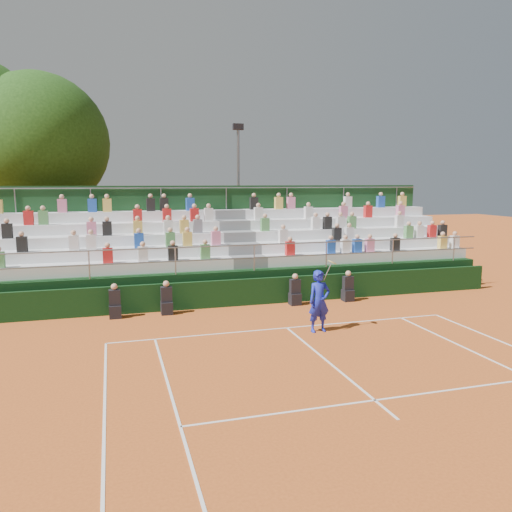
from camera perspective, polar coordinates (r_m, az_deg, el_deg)
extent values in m
plane|color=#C95C21|center=(15.94, 3.56, -8.22)|extent=(90.00, 90.00, 0.00)
cube|color=white|center=(15.94, 3.56, -8.20)|extent=(11.00, 0.06, 0.01)
cube|color=white|center=(13.14, 8.40, -11.99)|extent=(0.06, 6.40, 0.01)
cube|color=white|center=(11.26, 13.44, -15.75)|extent=(8.22, 0.06, 0.01)
cube|color=black|center=(18.76, 0.26, -4.06)|extent=(20.00, 0.15, 1.00)
cube|color=black|center=(17.65, -15.79, -6.13)|extent=(0.40, 0.40, 0.44)
cube|color=black|center=(17.54, -15.85, -4.61)|extent=(0.38, 0.25, 0.55)
sphere|color=tan|center=(17.46, -15.90, -3.40)|extent=(0.22, 0.22, 0.22)
cube|color=black|center=(17.74, -10.16, -5.87)|extent=(0.40, 0.40, 0.44)
cube|color=black|center=(17.63, -10.20, -4.35)|extent=(0.38, 0.25, 0.55)
sphere|color=tan|center=(17.55, -10.24, -3.14)|extent=(0.22, 0.22, 0.22)
cube|color=black|center=(18.82, 4.47, -4.92)|extent=(0.40, 0.40, 0.44)
cube|color=black|center=(18.71, 4.49, -3.49)|extent=(0.38, 0.25, 0.55)
sphere|color=tan|center=(18.63, 4.50, -2.35)|extent=(0.22, 0.22, 0.22)
cube|color=black|center=(19.68, 10.44, -4.44)|extent=(0.40, 0.40, 0.44)
cube|color=black|center=(19.58, 10.47, -3.07)|extent=(0.38, 0.25, 0.55)
sphere|color=tan|center=(19.50, 10.50, -1.98)|extent=(0.22, 0.22, 0.22)
cube|color=black|center=(21.67, -2.07, -2.08)|extent=(20.00, 5.20, 1.20)
cube|color=silver|center=(19.24, -16.46, -1.33)|extent=(9.30, 0.85, 0.42)
cube|color=silver|center=(21.95, 12.69, -0.01)|extent=(9.30, 0.85, 0.42)
cube|color=slate|center=(19.94, -0.91, -0.65)|extent=(1.40, 0.85, 0.42)
cube|color=silver|center=(20.02, -16.51, 0.25)|extent=(9.30, 0.85, 0.42)
cube|color=silver|center=(22.63, 11.69, 1.35)|extent=(9.30, 0.85, 0.42)
cube|color=slate|center=(20.69, -1.53, 0.86)|extent=(1.40, 0.85, 0.42)
cube|color=silver|center=(20.81, -16.55, 1.72)|extent=(9.30, 0.85, 0.42)
cube|color=silver|center=(23.34, 10.74, 2.63)|extent=(9.30, 0.85, 0.42)
cube|color=slate|center=(21.45, -2.11, 2.26)|extent=(1.40, 0.85, 0.42)
cube|color=silver|center=(21.61, -16.60, 3.08)|extent=(9.30, 0.85, 0.42)
cube|color=silver|center=(24.05, 9.85, 3.83)|extent=(9.30, 0.85, 0.42)
cube|color=slate|center=(22.23, -2.66, 3.57)|extent=(1.40, 0.85, 0.42)
cube|color=silver|center=(22.43, -16.64, 4.34)|extent=(9.30, 0.85, 0.42)
cube|color=silver|center=(24.79, 9.01, 4.96)|extent=(9.30, 0.85, 0.42)
cube|color=slate|center=(23.03, -3.17, 4.78)|extent=(1.40, 0.85, 0.42)
cube|color=#173D1C|center=(23.61, -3.44, 2.70)|extent=(20.00, 0.12, 4.40)
cylinder|color=gray|center=(18.99, -0.21, 1.30)|extent=(20.00, 0.05, 0.05)
cylinder|color=gray|center=(23.39, -3.43, 7.80)|extent=(20.00, 0.05, 0.05)
cube|color=red|center=(19.02, -16.57, 0.04)|extent=(0.36, 0.24, 0.56)
cube|color=silver|center=(19.05, -12.78, 0.20)|extent=(0.36, 0.24, 0.56)
cube|color=black|center=(19.15, -9.47, 0.34)|extent=(0.36, 0.24, 0.56)
cube|color=#4C8C4C|center=(19.33, -5.83, 0.49)|extent=(0.36, 0.24, 0.56)
cube|color=black|center=(20.06, -25.17, 1.22)|extent=(0.36, 0.24, 0.56)
cube|color=silver|center=(19.86, -20.09, 1.45)|extent=(0.36, 0.24, 0.56)
cube|color=silver|center=(19.82, -18.31, 1.52)|extent=(0.36, 0.24, 0.56)
cube|color=#1E4CB2|center=(19.84, -13.23, 1.73)|extent=(0.36, 0.24, 0.56)
cube|color=#4C8C4C|center=(19.93, -9.77, 1.87)|extent=(0.36, 0.24, 0.56)
cube|color=gold|center=(20.02, -7.85, 1.94)|extent=(0.36, 0.24, 0.56)
cube|color=pink|center=(20.22, -4.61, 2.06)|extent=(0.36, 0.24, 0.56)
cube|color=black|center=(20.95, -26.55, 2.57)|extent=(0.36, 0.24, 0.56)
cube|color=pink|center=(20.63, -18.28, 2.96)|extent=(0.36, 0.24, 0.56)
cube|color=black|center=(20.61, -16.65, 3.02)|extent=(0.36, 0.24, 0.56)
cube|color=gold|center=(20.64, -13.36, 3.16)|extent=(0.36, 0.24, 0.56)
cube|color=silver|center=(20.73, -10.00, 3.28)|extent=(0.36, 0.24, 0.56)
cube|color=gold|center=(20.82, -8.20, 3.35)|extent=(0.36, 0.24, 0.56)
cube|color=slate|center=(20.90, -6.67, 3.40)|extent=(0.36, 0.24, 0.56)
cube|color=red|center=(21.65, -24.56, 3.98)|extent=(0.36, 0.24, 0.56)
cube|color=#4C8C4C|center=(21.58, -23.13, 4.05)|extent=(0.36, 0.24, 0.56)
cube|color=red|center=(21.45, -13.38, 4.48)|extent=(0.36, 0.24, 0.56)
cube|color=red|center=(21.55, -10.14, 4.59)|extent=(0.36, 0.24, 0.56)
cube|color=red|center=(21.71, -7.05, 4.69)|extent=(0.36, 0.24, 0.56)
cube|color=silver|center=(21.81, -5.44, 4.73)|extent=(0.36, 0.24, 0.56)
cube|color=pink|center=(22.33, -21.26, 5.36)|extent=(0.36, 0.24, 0.56)
cube|color=#1E4CB2|center=(22.26, -18.20, 5.51)|extent=(0.36, 0.24, 0.56)
cube|color=gold|center=(22.25, -16.64, 5.57)|extent=(0.36, 0.24, 0.56)
cube|color=black|center=(22.32, -11.94, 5.75)|extent=(0.36, 0.24, 0.56)
cube|color=black|center=(22.37, -10.46, 5.80)|extent=(0.36, 0.24, 0.56)
cube|color=#1E4CB2|center=(22.51, -7.54, 5.89)|extent=(0.36, 0.24, 0.56)
cube|color=red|center=(20.24, 3.91, 0.87)|extent=(0.36, 0.24, 0.56)
cube|color=#1E4CB2|center=(20.92, 8.53, 1.05)|extent=(0.36, 0.24, 0.56)
cube|color=silver|center=(21.21, 10.16, 1.11)|extent=(0.36, 0.24, 0.56)
cube|color=#1E4CB2|center=(21.46, 11.48, 1.16)|extent=(0.36, 0.24, 0.56)
cube|color=pink|center=(21.74, 12.85, 1.21)|extent=(0.36, 0.24, 0.56)
cube|color=black|center=(22.36, 15.60, 1.31)|extent=(0.36, 0.24, 0.56)
cube|color=gold|center=(23.71, 20.53, 1.47)|extent=(0.36, 0.24, 0.56)
cube|color=silver|center=(24.09, 21.74, 1.51)|extent=(0.36, 0.24, 0.56)
cube|color=silver|center=(20.99, 3.12, 2.31)|extent=(0.36, 0.24, 0.56)
cube|color=black|center=(21.92, 9.22, 2.48)|extent=(0.36, 0.24, 0.56)
cube|color=silver|center=(22.18, 10.58, 2.51)|extent=(0.36, 0.24, 0.56)
cube|color=#4C8C4C|center=(23.67, 17.03, 2.65)|extent=(0.36, 0.24, 0.56)
cube|color=silver|center=(23.98, 18.14, 2.67)|extent=(0.36, 0.24, 0.56)
cube|color=red|center=(24.37, 19.46, 2.70)|extent=(0.36, 0.24, 0.56)
cube|color=black|center=(24.70, 20.52, 2.72)|extent=(0.36, 0.24, 0.56)
cube|color=#4C8C4C|center=(21.58, 1.04, 3.61)|extent=(0.36, 0.24, 0.56)
cube|color=silver|center=(22.39, 6.82, 3.73)|extent=(0.36, 0.24, 0.56)
cube|color=black|center=(22.62, 8.16, 3.75)|extent=(0.36, 0.24, 0.56)
cube|color=silver|center=(22.89, 9.61, 3.78)|extent=(0.36, 0.24, 0.56)
cube|color=#4C8C4C|center=(23.15, 10.89, 3.79)|extent=(0.36, 0.24, 0.56)
cube|color=silver|center=(24.36, 16.06, 3.84)|extent=(0.36, 0.24, 0.56)
cube|color=silver|center=(22.35, 0.26, 4.86)|extent=(0.36, 0.24, 0.56)
cube|color=silver|center=(23.14, 6.01, 4.94)|extent=(0.36, 0.24, 0.56)
cube|color=pink|center=(23.87, 9.96, 4.97)|extent=(0.36, 0.24, 0.56)
cube|color=red|center=(24.46, 12.67, 4.97)|extent=(0.36, 0.24, 0.56)
cube|color=pink|center=(25.36, 16.17, 4.96)|extent=(0.36, 0.24, 0.56)
cube|color=black|center=(23.15, -0.24, 6.03)|extent=(0.36, 0.24, 0.56)
cube|color=gold|center=(23.51, 2.60, 6.06)|extent=(0.36, 0.24, 0.56)
cube|color=pink|center=(23.72, 4.01, 6.07)|extent=(0.36, 0.24, 0.56)
cube|color=silver|center=(24.89, 10.44, 6.06)|extent=(0.36, 0.24, 0.56)
cube|color=#1E4CB2|center=(25.75, 14.05, 6.03)|extent=(0.36, 0.24, 0.56)
cube|color=gold|center=(26.38, 16.35, 5.99)|extent=(0.36, 0.24, 0.56)
imported|color=#1927BF|center=(15.44, 7.24, -5.15)|extent=(0.73, 0.50, 1.91)
cylinder|color=gray|center=(15.35, 8.16, -1.83)|extent=(0.26, 0.03, 0.51)
cylinder|color=#E5D866|center=(15.36, 8.69, -0.70)|extent=(0.26, 0.28, 0.14)
cylinder|color=#382714|center=(27.47, -23.02, 2.20)|extent=(0.50, 0.50, 3.77)
sphere|color=#1A3C10|center=(27.40, -23.59, 11.80)|extent=(6.79, 6.79, 6.79)
cylinder|color=gray|center=(28.81, -2.02, 6.81)|extent=(0.16, 0.16, 7.45)
cube|color=black|center=(28.95, -2.07, 14.55)|extent=(0.60, 0.25, 0.35)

